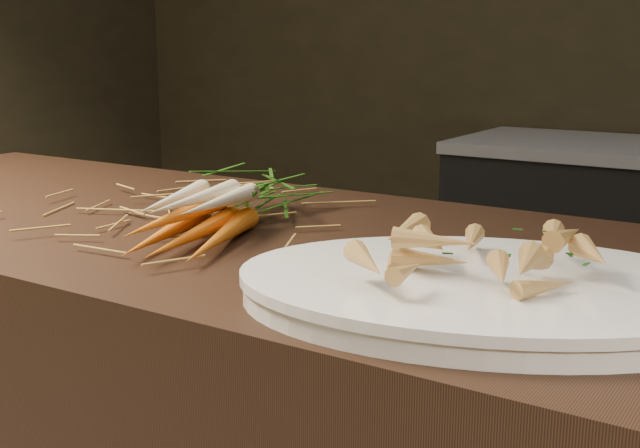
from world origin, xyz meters
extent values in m
cone|color=orange|center=(-0.22, 0.16, 0.92)|extent=(0.11, 0.25, 0.03)
cone|color=orange|center=(-0.18, 0.17, 0.92)|extent=(0.09, 0.25, 0.03)
cone|color=orange|center=(-0.15, 0.19, 0.92)|extent=(0.12, 0.25, 0.03)
cone|color=orange|center=(-0.20, 0.16, 0.94)|extent=(0.09, 0.25, 0.03)
cone|color=beige|center=(-0.22, 0.18, 0.96)|extent=(0.11, 0.23, 0.04)
cone|color=beige|center=(-0.18, 0.18, 0.96)|extent=(0.08, 0.23, 0.04)
cone|color=beige|center=(-0.15, 0.19, 0.96)|extent=(0.09, 0.23, 0.04)
ellipsoid|color=#366518|center=(-0.24, 0.38, 0.95)|extent=(0.20, 0.25, 0.08)
camera|label=1|loc=(0.53, -0.61, 1.17)|focal=45.00mm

